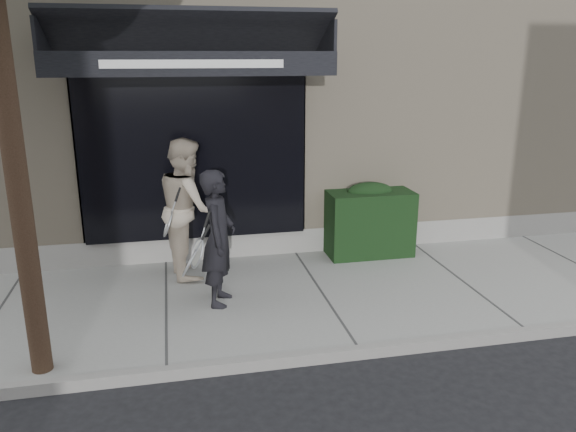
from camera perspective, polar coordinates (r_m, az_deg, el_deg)
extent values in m
plane|color=black|center=(7.54, 3.31, -8.38)|extent=(80.00, 80.00, 0.00)
cube|color=gray|center=(7.52, 3.31, -7.96)|extent=(20.00, 3.00, 0.12)
cube|color=gray|center=(6.19, 7.17, -13.55)|extent=(20.00, 0.10, 0.14)
cube|color=#C0AF93|center=(11.77, -3.04, 14.26)|extent=(14.00, 7.00, 5.50)
cube|color=gray|center=(8.99, 0.50, -2.54)|extent=(14.02, 0.42, 0.50)
cube|color=black|center=(8.28, -9.51, 6.69)|extent=(3.20, 0.30, 2.60)
cube|color=gray|center=(8.51, -20.43, 6.16)|extent=(0.08, 0.40, 2.60)
cube|color=gray|center=(8.64, 1.18, 7.30)|extent=(0.08, 0.40, 2.60)
cube|color=gray|center=(8.32, -10.00, 16.00)|extent=(3.36, 0.40, 0.12)
cube|color=black|center=(7.63, -9.87, 17.97)|extent=(3.60, 1.03, 0.55)
cube|color=black|center=(7.12, -9.54, 15.00)|extent=(3.60, 0.05, 0.30)
cube|color=white|center=(7.09, -9.53, 14.99)|extent=(2.20, 0.01, 0.10)
cube|color=black|center=(7.75, -23.66, 16.29)|extent=(0.04, 1.00, 0.45)
cube|color=black|center=(7.91, 3.78, 17.51)|extent=(0.04, 1.00, 0.45)
cube|color=black|center=(8.76, 8.19, -0.66)|extent=(1.30, 0.70, 1.00)
ellipsoid|color=black|center=(8.63, 8.32, 2.52)|extent=(0.71, 0.38, 0.27)
cylinder|color=black|center=(5.53, -26.28, 6.98)|extent=(0.20, 0.20, 4.80)
imported|color=black|center=(6.89, -7.07, -2.24)|extent=(0.55, 0.70, 1.70)
torus|color=silver|center=(6.69, -9.23, -3.74)|extent=(0.20, 0.33, 0.29)
cylinder|color=silver|center=(6.69, -9.23, -3.74)|extent=(0.16, 0.29, 0.26)
cylinder|color=silver|center=(6.69, -9.23, -3.74)|extent=(0.18, 0.06, 0.08)
cylinder|color=black|center=(6.69, -9.23, -3.74)|extent=(0.20, 0.08, 0.10)
torus|color=silver|center=(6.63, -9.95, -4.68)|extent=(0.22, 0.33, 0.28)
cylinder|color=silver|center=(6.63, -9.95, -4.68)|extent=(0.18, 0.29, 0.24)
cylinder|color=silver|center=(6.63, -9.95, -4.68)|extent=(0.17, 0.05, 0.10)
cylinder|color=black|center=(6.63, -9.95, -4.68)|extent=(0.19, 0.07, 0.12)
imported|color=#BAAA95|center=(7.87, -10.18, 0.85)|extent=(0.85, 1.03, 1.93)
torus|color=silver|center=(7.63, -12.08, -0.77)|extent=(0.14, 0.31, 0.29)
cylinder|color=silver|center=(7.63, -12.08, -0.77)|extent=(0.11, 0.27, 0.25)
cylinder|color=silver|center=(7.63, -12.08, -0.77)|extent=(0.18, 0.03, 0.08)
cylinder|color=black|center=(7.63, -12.08, -0.77)|extent=(0.20, 0.04, 0.10)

